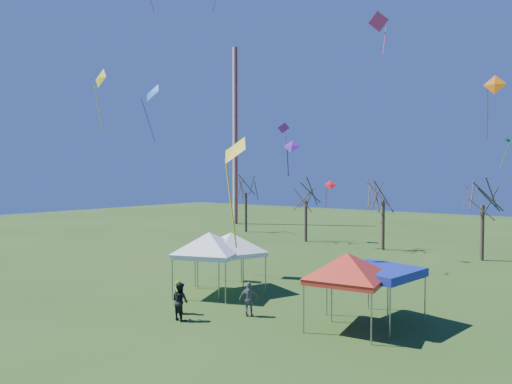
# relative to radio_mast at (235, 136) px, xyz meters

# --- Properties ---
(ground) EXTENTS (140.00, 140.00, 0.00)m
(ground) POSITION_rel_radio_mast_xyz_m (28.00, -34.00, -12.50)
(ground) COLOR #274817
(ground) RESTS_ON ground
(radio_mast) EXTENTS (0.70, 0.70, 25.00)m
(radio_mast) POSITION_rel_radio_mast_xyz_m (0.00, 0.00, 0.00)
(radio_mast) COLOR silver
(radio_mast) RESTS_ON ground
(tree_0) EXTENTS (3.83, 3.83, 8.44)m
(tree_0) POSITION_rel_radio_mast_xyz_m (7.15, -6.62, -6.01)
(tree_0) COLOR #3D2D21
(tree_0) RESTS_ON ground
(tree_1) EXTENTS (3.42, 3.42, 7.54)m
(tree_1) POSITION_rel_radio_mast_xyz_m (17.23, -9.35, -6.71)
(tree_1) COLOR #3D2D21
(tree_1) RESTS_ON ground
(tree_2) EXTENTS (3.71, 3.71, 8.18)m
(tree_2) POSITION_rel_radio_mast_xyz_m (25.63, -9.62, -6.21)
(tree_2) COLOR #3D2D21
(tree_2) RESTS_ON ground
(tree_3) EXTENTS (3.59, 3.59, 7.91)m
(tree_3) POSITION_rel_radio_mast_xyz_m (34.03, -9.96, -6.42)
(tree_3) COLOR #3D2D21
(tree_3) RESTS_ON ground
(tent_white_west) EXTENTS (4.40, 4.40, 4.16)m
(tent_white_west) POSITION_rel_radio_mast_xyz_m (23.72, -31.03, -9.14)
(tent_white_west) COLOR gray
(tent_white_west) RESTS_ON ground
(tent_white_mid) EXTENTS (4.21, 4.21, 4.00)m
(tent_white_mid) POSITION_rel_radio_mast_xyz_m (24.14, -29.60, -9.27)
(tent_white_mid) COLOR gray
(tent_white_mid) RESTS_ON ground
(tent_red) EXTENTS (4.41, 4.41, 3.93)m
(tent_red) POSITION_rel_radio_mast_xyz_m (32.60, -31.61, -9.33)
(tent_red) COLOR gray
(tent_red) RESTS_ON ground
(tent_blue) EXTENTS (3.78, 3.78, 2.57)m
(tent_blue) POSITION_rel_radio_mast_xyz_m (33.38, -29.97, -10.14)
(tent_blue) COLOR gray
(tent_blue) RESTS_ON ground
(person_dark) EXTENTS (0.92, 0.75, 1.78)m
(person_dark) POSITION_rel_radio_mast_xyz_m (25.77, -35.25, -11.61)
(person_dark) COLOR black
(person_dark) RESTS_ON ground
(person_grey) EXTENTS (1.02, 0.91, 1.67)m
(person_grey) POSITION_rel_radio_mast_xyz_m (28.01, -32.81, -11.67)
(person_grey) COLOR slate
(person_grey) RESTS_ON ground
(person_green) EXTENTS (0.65, 0.48, 1.64)m
(person_green) POSITION_rel_radio_mast_xyz_m (24.96, -34.59, -11.68)
(person_green) COLOR #54AA1B
(person_green) RESTS_ON ground
(kite_13) EXTENTS (1.32, 1.17, 2.82)m
(kite_13) POSITION_rel_radio_mast_xyz_m (21.11, -11.36, -6.54)
(kite_13) COLOR red
(kite_13) RESTS_ON ground
(kite_19) EXTENTS (0.63, 0.83, 1.99)m
(kite_19) POSITION_rel_radio_mast_xyz_m (33.34, -12.51, -6.56)
(kite_19) COLOR #F55B0C
(kite_19) RESTS_ON ground
(kite_2) EXTENTS (1.52, 1.64, 3.31)m
(kite_2) POSITION_rel_radio_mast_xyz_m (14.96, -10.12, -0.66)
(kite_2) COLOR purple
(kite_2) RESTS_ON ground
(kite_11) EXTENTS (1.53, 0.90, 3.24)m
(kite_11) POSITION_rel_radio_mast_xyz_m (28.64, -18.49, 5.35)
(kite_11) COLOR #CD2D6E
(kite_11) RESTS_ON ground
(kite_14) EXTENTS (1.72, 1.28, 4.09)m
(kite_14) POSITION_rel_radio_mast_xyz_m (16.61, -29.11, 0.09)
(kite_14) COLOR blue
(kite_14) RESTS_ON ground
(kite_5) EXTENTS (1.35, 1.12, 3.72)m
(kite_5) POSITION_rel_radio_mast_xyz_m (32.06, -38.80, -4.89)
(kite_5) COLOR yellow
(kite_5) RESTS_ON ground
(kite_8) EXTENTS (1.46, 0.68, 4.19)m
(kite_8) POSITION_rel_radio_mast_xyz_m (14.55, -31.81, 0.85)
(kite_8) COLOR yellow
(kite_8) RESTS_ON ground
(kite_1) EXTENTS (1.00, 0.85, 1.90)m
(kite_1) POSITION_rel_radio_mast_xyz_m (29.00, -30.57, -4.20)
(kite_1) COLOR #51169E
(kite_1) RESTS_ON ground
(kite_17) EXTENTS (1.04, 0.60, 3.10)m
(kite_17) POSITION_rel_radio_mast_xyz_m (37.36, -25.59, -1.35)
(kite_17) COLOR orange
(kite_17) RESTS_ON ground
(kite_22) EXTENTS (0.80, 0.89, 2.40)m
(kite_22) POSITION_rel_radio_mast_xyz_m (36.14, -12.80, -3.18)
(kite_22) COLOR #1E9817
(kite_22) RESTS_ON ground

